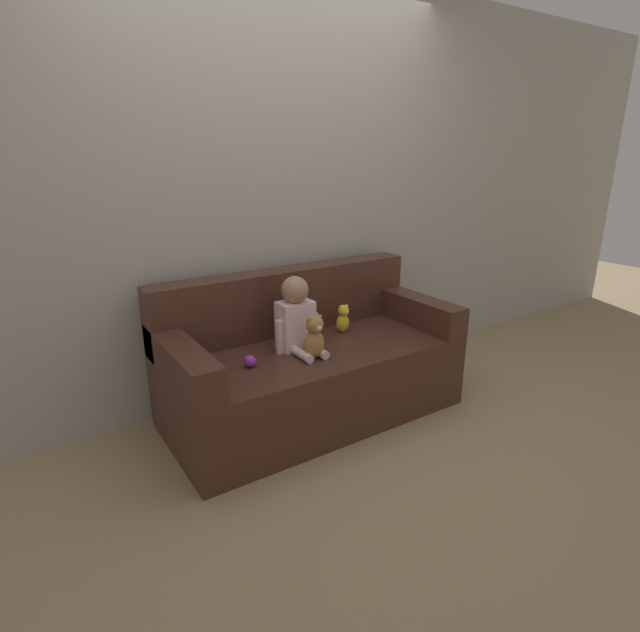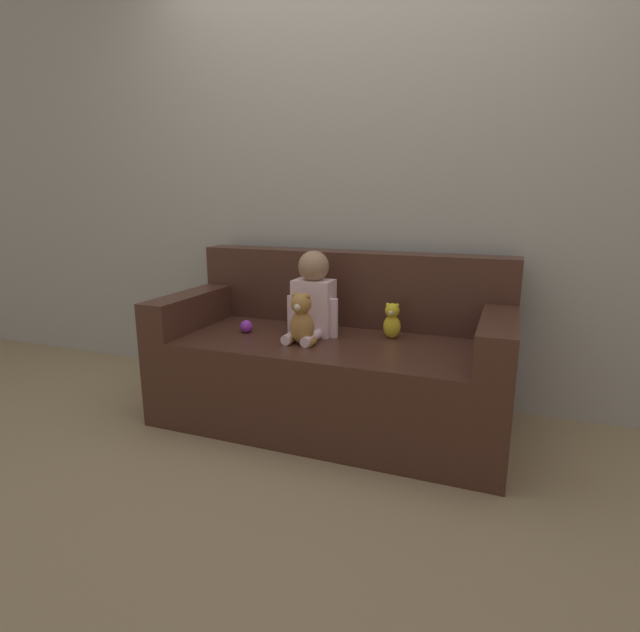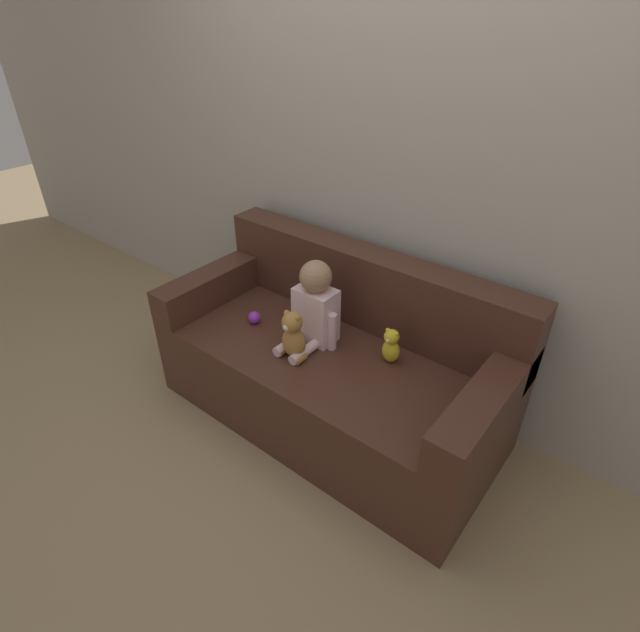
# 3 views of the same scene
# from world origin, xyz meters

# --- Properties ---
(ground_plane) EXTENTS (12.00, 12.00, 0.00)m
(ground_plane) POSITION_xyz_m (0.00, 0.00, 0.00)
(ground_plane) COLOR #9E8460
(wall_back) EXTENTS (8.00, 0.05, 2.60)m
(wall_back) POSITION_xyz_m (0.00, 0.49, 1.30)
(wall_back) COLOR #ADA89E
(wall_back) RESTS_ON ground_plane
(couch) EXTENTS (1.76, 0.82, 0.86)m
(couch) POSITION_xyz_m (0.00, 0.05, 0.31)
(couch) COLOR #47281E
(couch) RESTS_ON ground_plane
(person_baby) EXTENTS (0.28, 0.32, 0.43)m
(person_baby) POSITION_xyz_m (-0.11, 0.01, 0.65)
(person_baby) COLOR silver
(person_baby) RESTS_ON couch
(teddy_bear_brown) EXTENTS (0.15, 0.12, 0.25)m
(teddy_bear_brown) POSITION_xyz_m (-0.10, -0.16, 0.57)
(teddy_bear_brown) COLOR #AD7A3D
(teddy_bear_brown) RESTS_ON couch
(plush_toy_side) EXTENTS (0.09, 0.08, 0.18)m
(plush_toy_side) POSITION_xyz_m (0.29, 0.10, 0.55)
(plush_toy_side) COLOR yellow
(plush_toy_side) RESTS_ON couch
(toy_ball) EXTENTS (0.07, 0.07, 0.07)m
(toy_ball) POSITION_xyz_m (-0.45, -0.07, 0.49)
(toy_ball) COLOR purple
(toy_ball) RESTS_ON couch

